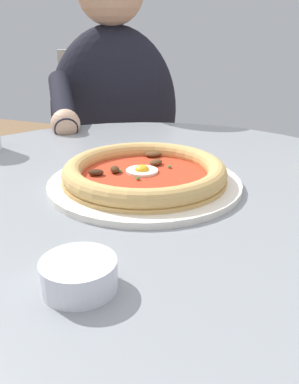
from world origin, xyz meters
name	(u,v)px	position (x,y,z in m)	size (l,w,h in m)	color
dining_table	(145,280)	(0.00, 0.00, 0.54)	(0.92, 0.92, 0.72)	gray
pizza_on_plate	(145,175)	(0.00, 0.00, 0.74)	(0.31, 0.31, 0.04)	white
ramekin_capers	(79,274)	(-0.28, -0.04, 0.74)	(0.08, 0.08, 0.03)	white
diner_person	(116,168)	(0.60, 0.34, 0.52)	(0.59, 0.45, 1.15)	#282833
cafe_chair_diner	(113,154)	(0.72, 0.41, 0.53)	(0.53, 0.53, 0.88)	beige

